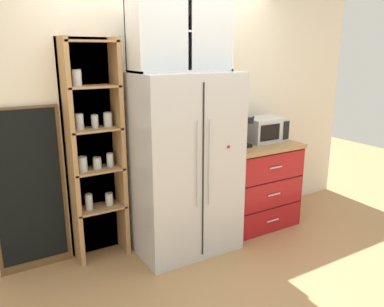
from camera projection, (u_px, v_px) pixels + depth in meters
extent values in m
plane|color=tan|center=(183.00, 245.00, 3.84)|extent=(10.77, 10.77, 0.00)
cube|color=silver|center=(163.00, 114.00, 3.84)|extent=(5.06, 0.10, 2.55)
cube|color=silver|center=(183.00, 164.00, 3.61)|extent=(0.96, 0.70, 1.71)
cube|color=black|center=(203.00, 174.00, 3.32)|extent=(0.01, 0.01, 1.57)
cylinder|color=silver|center=(198.00, 166.00, 3.26)|extent=(0.02, 0.02, 0.77)
cylinder|color=silver|center=(210.00, 163.00, 3.32)|extent=(0.02, 0.02, 0.77)
cube|color=#A8161C|center=(229.00, 147.00, 3.40)|extent=(0.02, 0.01, 0.02)
cube|color=brown|center=(92.00, 150.00, 3.51)|extent=(0.51, 0.04, 2.00)
cube|color=tan|center=(72.00, 157.00, 3.28)|extent=(0.04, 0.24, 2.00)
cube|color=tan|center=(120.00, 151.00, 3.50)|extent=(0.04, 0.24, 2.00)
cube|color=tan|center=(100.00, 208.00, 3.53)|extent=(0.45, 0.24, 0.02)
cylinder|color=silver|center=(89.00, 202.00, 3.45)|extent=(0.07, 0.07, 0.14)
cylinder|color=beige|center=(89.00, 204.00, 3.46)|extent=(0.06, 0.06, 0.09)
cylinder|color=#B2B2B7|center=(88.00, 195.00, 3.43)|extent=(0.06, 0.06, 0.01)
cylinder|color=silver|center=(109.00, 200.00, 3.56)|extent=(0.07, 0.07, 0.10)
cylinder|color=white|center=(109.00, 201.00, 3.56)|extent=(0.06, 0.06, 0.07)
cylinder|color=#B2B2B7|center=(109.00, 194.00, 3.54)|extent=(0.07, 0.07, 0.01)
cube|color=tan|center=(98.00, 170.00, 3.43)|extent=(0.45, 0.24, 0.02)
cylinder|color=silver|center=(83.00, 165.00, 3.34)|extent=(0.08, 0.08, 0.12)
cylinder|color=#2D2D2D|center=(83.00, 167.00, 3.34)|extent=(0.07, 0.07, 0.08)
cylinder|color=#B2B2B7|center=(82.00, 157.00, 3.32)|extent=(0.07, 0.07, 0.01)
cylinder|color=silver|center=(97.00, 164.00, 3.42)|extent=(0.07, 0.07, 0.09)
cylinder|color=white|center=(97.00, 165.00, 3.42)|extent=(0.06, 0.06, 0.06)
cylinder|color=#B2B2B7|center=(97.00, 158.00, 3.41)|extent=(0.07, 0.07, 0.01)
cylinder|color=silver|center=(110.00, 160.00, 3.48)|extent=(0.06, 0.06, 0.12)
cylinder|color=#B77A38|center=(110.00, 162.00, 3.48)|extent=(0.05, 0.05, 0.08)
cylinder|color=#B2B2B7|center=(110.00, 154.00, 3.46)|extent=(0.06, 0.06, 0.01)
cube|color=tan|center=(95.00, 129.00, 3.33)|extent=(0.45, 0.24, 0.02)
cylinder|color=silver|center=(80.00, 122.00, 3.26)|extent=(0.07, 0.07, 0.13)
cylinder|color=brown|center=(80.00, 125.00, 3.26)|extent=(0.06, 0.06, 0.09)
cylinder|color=#B2B2B7|center=(79.00, 114.00, 3.24)|extent=(0.06, 0.06, 0.01)
cylinder|color=silver|center=(95.00, 122.00, 3.33)|extent=(0.06, 0.06, 0.11)
cylinder|color=#382316|center=(95.00, 124.00, 3.34)|extent=(0.05, 0.05, 0.07)
cylinder|color=#B2B2B7|center=(94.00, 115.00, 3.32)|extent=(0.06, 0.06, 0.01)
cylinder|color=silver|center=(108.00, 120.00, 3.39)|extent=(0.08, 0.08, 0.12)
cylinder|color=#E0C67F|center=(108.00, 122.00, 3.39)|extent=(0.07, 0.07, 0.08)
cylinder|color=#B2B2B7|center=(107.00, 113.00, 3.37)|extent=(0.07, 0.07, 0.01)
cube|color=tan|center=(92.00, 86.00, 3.24)|extent=(0.45, 0.24, 0.02)
cylinder|color=silver|center=(77.00, 79.00, 3.15)|extent=(0.08, 0.08, 0.13)
cylinder|color=#CCB78C|center=(77.00, 81.00, 3.15)|extent=(0.07, 0.07, 0.09)
cylinder|color=#B2B2B7|center=(76.00, 70.00, 3.13)|extent=(0.07, 0.07, 0.01)
cube|color=tan|center=(89.00, 41.00, 3.14)|extent=(0.45, 0.24, 0.02)
cube|color=#A8161C|center=(255.00, 186.00, 4.23)|extent=(0.84, 0.61, 0.89)
cube|color=tan|center=(256.00, 145.00, 4.11)|extent=(0.87, 0.64, 0.04)
cube|color=black|center=(273.00, 208.00, 4.01)|extent=(0.82, 0.00, 0.01)
cube|color=silver|center=(273.00, 220.00, 4.04)|extent=(0.16, 0.01, 0.01)
cube|color=black|center=(274.00, 182.00, 3.94)|extent=(0.82, 0.00, 0.01)
cube|color=silver|center=(274.00, 194.00, 3.97)|extent=(0.16, 0.01, 0.01)
cube|color=black|center=(276.00, 154.00, 3.86)|extent=(0.82, 0.00, 0.01)
cube|color=silver|center=(276.00, 167.00, 3.89)|extent=(0.16, 0.01, 0.01)
cube|color=silver|center=(264.00, 129.00, 4.18)|extent=(0.44, 0.32, 0.26)
cube|color=black|center=(270.00, 133.00, 4.01)|extent=(0.26, 0.01, 0.17)
cube|color=black|center=(286.00, 130.00, 4.13)|extent=(0.08, 0.01, 0.20)
cube|color=black|center=(240.00, 145.00, 3.96)|extent=(0.17, 0.20, 0.03)
cube|color=black|center=(236.00, 131.00, 3.99)|extent=(0.17, 0.06, 0.30)
cube|color=black|center=(241.00, 120.00, 3.89)|extent=(0.17, 0.20, 0.06)
cylinder|color=black|center=(241.00, 138.00, 3.93)|extent=(0.11, 0.11, 0.12)
cylinder|color=#2D2D33|center=(254.00, 138.00, 4.13)|extent=(0.08, 0.08, 0.09)
torus|color=#2D2D33|center=(257.00, 137.00, 4.16)|extent=(0.05, 0.01, 0.05)
cylinder|color=#8CA37F|center=(260.00, 140.00, 4.05)|extent=(0.08, 0.08, 0.09)
torus|color=#8CA37F|center=(263.00, 139.00, 4.08)|extent=(0.05, 0.01, 0.05)
cylinder|color=brown|center=(257.00, 136.00, 4.07)|extent=(0.07, 0.07, 0.16)
cone|color=brown|center=(258.00, 128.00, 4.05)|extent=(0.07, 0.07, 0.04)
cylinder|color=brown|center=(258.00, 126.00, 4.04)|extent=(0.03, 0.03, 0.07)
cylinder|color=black|center=(258.00, 122.00, 4.03)|extent=(0.03, 0.03, 0.01)
cylinder|color=navy|center=(252.00, 133.00, 4.14)|extent=(0.07, 0.07, 0.20)
cone|color=navy|center=(253.00, 123.00, 4.11)|extent=(0.07, 0.07, 0.04)
cylinder|color=navy|center=(253.00, 121.00, 4.10)|extent=(0.03, 0.03, 0.07)
cylinder|color=black|center=(253.00, 117.00, 4.09)|extent=(0.03, 0.03, 0.01)
cube|color=silver|center=(173.00, 32.00, 3.45)|extent=(0.92, 0.02, 0.68)
cube|color=silver|center=(181.00, 71.00, 3.41)|extent=(0.92, 0.32, 0.02)
cube|color=silver|center=(133.00, 30.00, 3.10)|extent=(0.02, 0.32, 0.68)
cube|color=silver|center=(223.00, 33.00, 3.54)|extent=(0.02, 0.32, 0.68)
cube|color=silver|center=(181.00, 32.00, 3.32)|extent=(0.89, 0.30, 0.02)
cube|color=silver|center=(166.00, 30.00, 3.08)|extent=(0.42, 0.01, 0.64)
cube|color=silver|center=(213.00, 32.00, 3.31)|extent=(0.42, 0.01, 0.64)
cylinder|color=silver|center=(148.00, 70.00, 3.24)|extent=(0.05, 0.05, 0.00)
cylinder|color=silver|center=(148.00, 66.00, 3.24)|extent=(0.01, 0.01, 0.07)
cone|color=silver|center=(148.00, 59.00, 3.22)|extent=(0.06, 0.06, 0.05)
cylinder|color=silver|center=(181.00, 69.00, 3.40)|extent=(0.05, 0.05, 0.00)
cylinder|color=silver|center=(181.00, 65.00, 3.40)|extent=(0.01, 0.01, 0.07)
cone|color=silver|center=(181.00, 59.00, 3.38)|extent=(0.06, 0.06, 0.05)
cylinder|color=silver|center=(211.00, 68.00, 3.56)|extent=(0.05, 0.05, 0.00)
cylinder|color=silver|center=(211.00, 65.00, 3.56)|extent=(0.01, 0.01, 0.07)
cone|color=silver|center=(211.00, 58.00, 3.54)|extent=(0.06, 0.06, 0.05)
cylinder|color=white|center=(152.00, 26.00, 3.17)|extent=(0.06, 0.06, 0.07)
cylinder|color=white|center=(208.00, 28.00, 3.45)|extent=(0.06, 0.06, 0.07)
cube|color=brown|center=(29.00, 191.00, 3.26)|extent=(0.60, 0.04, 1.45)
cube|color=black|center=(29.00, 189.00, 3.24)|extent=(0.54, 0.01, 1.35)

